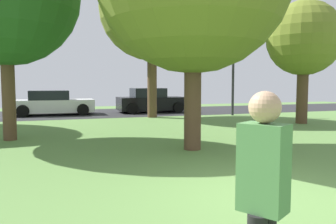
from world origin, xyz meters
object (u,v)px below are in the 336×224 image
Objects in this scene: person_catcher at (263,198)px; street_lamp_post at (233,74)px; parked_car_white at (52,104)px; birch_tree_lone at (152,8)px; maple_tree_near at (304,39)px; parked_car_black at (151,101)px.

person_catcher is 16.67m from street_lamp_post.
parked_car_white is at bearing 153.05° from person_catcher.
birch_tree_lone is 5.58m from street_lamp_post.
birch_tree_lone is 1.83× the size of street_lamp_post.
maple_tree_near is at bearing 107.50° from person_catcher.
person_catcher is at bearing -103.67° from parked_car_black.
person_catcher reaches higher than parked_car_white.
parked_car_white is 1.08× the size of parked_car_black.
parked_car_white is at bearing 142.68° from maple_tree_near.
parked_car_black reaches higher than parked_car_white.
parked_car_black is (5.66, -0.08, 0.04)m from parked_car_white.
parked_car_black is at bearing 120.81° from maple_tree_near.
parked_car_white is (-4.87, 3.12, -4.92)m from birch_tree_lone.
birch_tree_lone is 16.02m from person_catcher.
parked_car_white is at bearing 179.23° from parked_car_black.
person_catcher is at bearing -85.91° from parked_car_white.
street_lamp_post reaches higher than parked_car_black.
maple_tree_near is 13.87m from person_catcher.
maple_tree_near reaches higher than parked_car_white.
parked_car_white is 10.12m from street_lamp_post.
birch_tree_lone is 4.84× the size of person_catcher.
parked_car_black is at bearing 75.36° from birch_tree_lone.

